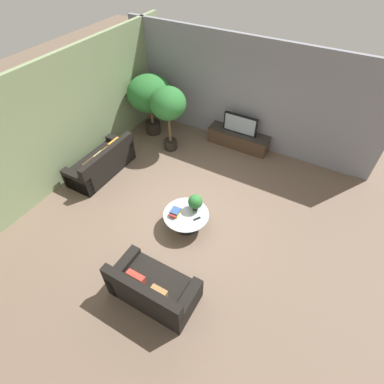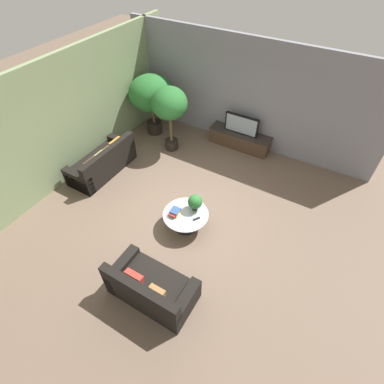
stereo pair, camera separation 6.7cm
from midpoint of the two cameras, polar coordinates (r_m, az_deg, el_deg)
name	(u,v)px [view 2 (the right image)]	position (r m, az deg, el deg)	size (l,w,h in m)	color
ground_plane	(185,208)	(7.24, -1.05, -2.97)	(24.00, 24.00, 0.00)	brown
back_wall_stone	(246,94)	(8.72, 10.51, 17.85)	(7.40, 0.12, 3.00)	gray
side_wall_left	(77,113)	(8.22, -20.88, 13.87)	(0.12, 7.40, 3.00)	gray
media_console	(240,139)	(9.07, 9.27, 9.88)	(1.81, 0.50, 0.47)	#473323
television	(242,125)	(8.79, 9.65, 12.52)	(0.99, 0.13, 0.55)	black
coffee_table	(186,218)	(6.66, -0.89, -4.89)	(1.01, 1.01, 0.40)	black
couch_by_wall	(103,163)	(8.35, -16.39, 5.38)	(0.84, 1.88, 0.84)	black
couch_near_entry	(151,288)	(5.77, -7.42, -17.71)	(1.58, 0.84, 0.84)	black
potted_palm_tall	(151,95)	(9.15, -7.53, 17.91)	(1.30, 1.30, 1.83)	black
potted_palm_corner	(169,106)	(8.28, -4.08, 16.10)	(0.97, 0.97, 1.89)	black
potted_plant_tabletop	(195,202)	(6.51, 0.88, -1.91)	(0.32, 0.32, 0.39)	black
book_stack	(175,212)	(6.55, -2.99, -3.78)	(0.23, 0.30, 0.11)	gold
remote_black	(197,219)	(6.47, 1.17, -5.12)	(0.04, 0.16, 0.02)	black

